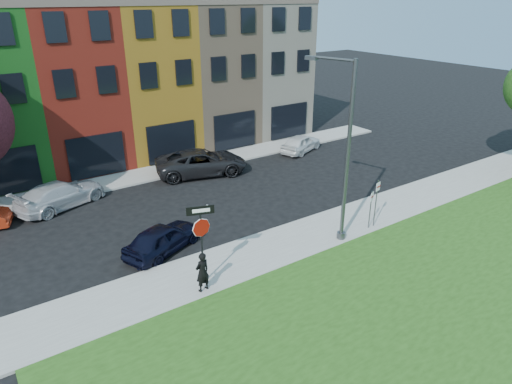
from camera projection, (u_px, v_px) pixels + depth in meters
ground at (338, 272)px, 18.97m from camera, size 120.00×120.00×0.00m
sidewalk_near at (325, 230)px, 22.25m from camera, size 40.00×3.00×0.12m
sidewalk_far at (137, 176)px, 28.77m from camera, size 40.00×2.40×0.12m
rowhouse_block at (104, 82)px, 31.75m from camera, size 30.00×10.12×10.00m
stop_sign at (201, 230)px, 17.15m from camera, size 1.00×0.38×3.34m
man at (202, 272)px, 17.30m from camera, size 0.73×0.59×1.64m
sedan_near at (163, 238)px, 20.26m from camera, size 4.39×5.03×1.33m
parked_car_silver at (61, 194)px, 24.58m from camera, size 5.24×6.19×1.41m
parked_car_dark at (202, 162)px, 29.00m from camera, size 5.67×7.16×1.60m
parked_car_white at (301, 143)px, 33.25m from camera, size 4.03×4.81×1.30m
street_lamp at (344, 154)px, 19.87m from camera, size 0.97×2.52×8.16m
parking_sign_a at (377, 198)px, 21.91m from camera, size 0.32×0.11×2.45m
parking_sign_b at (371, 205)px, 21.84m from camera, size 0.30×0.16×1.94m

